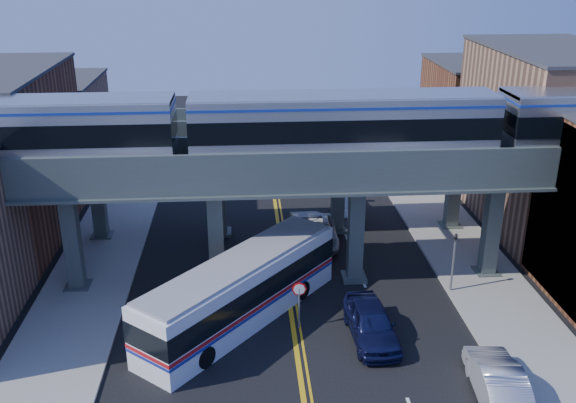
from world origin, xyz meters
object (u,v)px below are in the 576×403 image
at_px(car_lane_c, 318,232).
at_px(car_parked_curb, 498,381).
at_px(transit_train, 343,124).
at_px(traffic_signal, 454,256).
at_px(transit_bus, 241,291).
at_px(car_lane_d, 345,206).
at_px(car_lane_a, 371,323).
at_px(car_lane_b, 309,232).
at_px(stop_sign, 299,298).

relative_size(car_lane_c, car_parked_curb, 1.03).
distance_m(transit_train, traffic_signal, 9.61).
distance_m(transit_bus, car_lane_d, 15.77).
relative_size(transit_bus, car_lane_c, 2.16).
distance_m(car_lane_a, car_lane_b, 11.32).
distance_m(car_lane_c, car_parked_curb, 17.37).
bearing_deg(car_lane_d, transit_train, -94.99).
distance_m(transit_bus, car_lane_b, 9.99).
distance_m(car_lane_b, car_lane_d, 5.82).
height_order(car_lane_c, car_lane_d, car_lane_c).
bearing_deg(stop_sign, transit_bus, 161.33).
height_order(stop_sign, car_lane_a, stop_sign).
distance_m(stop_sign, car_lane_c, 10.48).
bearing_deg(car_parked_curb, car_lane_d, -75.48).
bearing_deg(car_lane_b, transit_train, -78.06).
distance_m(car_lane_c, car_lane_d, 5.20).
bearing_deg(stop_sign, car_lane_a, -19.53).
relative_size(transit_train, car_lane_d, 10.07).
bearing_deg(car_lane_a, car_parked_curb, -50.04).
bearing_deg(car_lane_c, car_lane_d, 65.25).
height_order(traffic_signal, transit_bus, traffic_signal).
relative_size(car_lane_a, car_lane_c, 0.96).
relative_size(traffic_signal, car_lane_d, 0.81).
height_order(transit_train, car_lane_b, transit_train).
bearing_deg(transit_train, car_lane_b, 104.39).
bearing_deg(traffic_signal, car_lane_c, 132.99).
bearing_deg(transit_train, car_parked_curb, -64.62).
height_order(transit_bus, car_lane_b, transit_bus).
relative_size(transit_train, car_parked_curb, 9.62).
bearing_deg(transit_bus, stop_sign, -68.13).
bearing_deg(traffic_signal, transit_train, 161.97).
xyz_separation_m(transit_train, car_lane_a, (0.74, -6.24, -8.52)).
height_order(traffic_signal, car_lane_c, traffic_signal).
xyz_separation_m(car_lane_b, car_lane_d, (3.20, 4.86, -0.16)).
height_order(traffic_signal, car_lane_a, traffic_signal).
xyz_separation_m(transit_bus, car_lane_b, (4.44, 8.91, -0.83)).
bearing_deg(transit_bus, car_lane_a, -68.60).
relative_size(transit_train, car_lane_b, 9.34).
bearing_deg(stop_sign, car_lane_b, 81.38).
relative_size(car_lane_b, car_lane_c, 1.00).
relative_size(transit_train, car_lane_c, 9.33).
height_order(transit_train, transit_bus, transit_train).
bearing_deg(car_lane_a, car_lane_c, 93.66).
bearing_deg(car_lane_c, stop_sign, -97.91).
xyz_separation_m(stop_sign, transit_bus, (-2.94, 0.99, -0.04)).
height_order(transit_train, stop_sign, transit_train).
xyz_separation_m(stop_sign, car_parked_curb, (8.05, -6.15, -0.89)).
distance_m(transit_train, stop_sign, 9.55).
bearing_deg(car_parked_curb, transit_bus, -27.60).
bearing_deg(car_lane_c, traffic_signal, -42.84).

